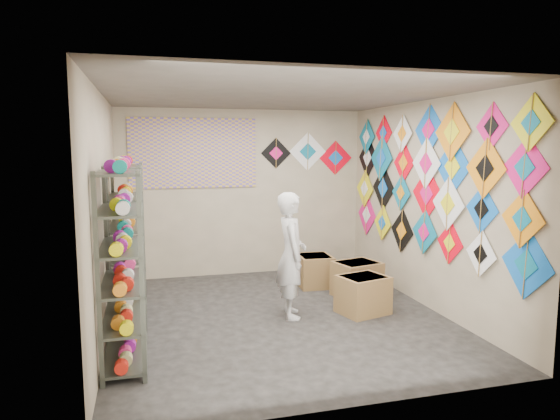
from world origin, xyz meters
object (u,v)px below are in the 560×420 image
object	(u,v)px
shelf_rack_back	(127,242)
shopkeeper	(291,255)
carton_a	(363,295)
shelf_rack_front	(123,267)
carton_c	(315,271)
carton_b	(357,279)

from	to	relation	value
shelf_rack_back	shopkeeper	bearing A→B (deg)	-13.24
carton_a	shelf_rack_front	bearing A→B (deg)	179.05
carton_a	carton_c	world-z (taller)	carton_a
shelf_rack_front	shopkeeper	distance (m)	2.12
shopkeeper	carton_a	size ratio (longest dim) A/B	2.71
shelf_rack_back	shopkeeper	distance (m)	2.00
shelf_rack_back	carton_b	world-z (taller)	shelf_rack_back
shelf_rack_back	carton_c	xyz separation A→B (m)	(2.67, 0.76, -0.71)
shelf_rack_back	carton_b	bearing A→B (deg)	1.97
shelf_rack_front	carton_c	xyz separation A→B (m)	(2.67, 2.06, -0.71)
shopkeeper	carton_c	size ratio (longest dim) A/B	2.88
carton_a	shopkeeper	bearing A→B (deg)	157.01
shelf_rack_front	carton_c	distance (m)	3.44
carton_c	shopkeeper	bearing A→B (deg)	-118.07
shelf_rack_front	carton_a	size ratio (longest dim) A/B	3.31
carton_a	carton_b	size ratio (longest dim) A/B	0.96
shelf_rack_front	shelf_rack_back	world-z (taller)	same
shelf_rack_front	carton_a	distance (m)	3.03
shopkeeper	carton_c	bearing A→B (deg)	-23.93
shelf_rack_back	shopkeeper	world-z (taller)	shelf_rack_back
shopkeeper	carton_c	xyz separation A→B (m)	(0.72, 1.21, -0.54)
shopkeeper	carton_b	xyz separation A→B (m)	(1.13, 0.56, -0.53)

